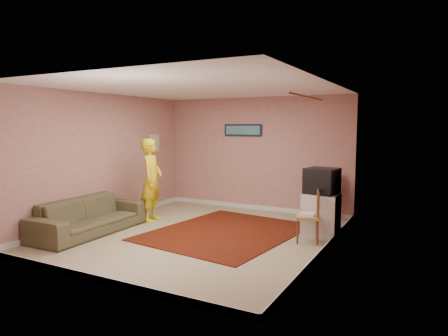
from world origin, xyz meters
The scene contains 26 objects.
ground centered at (0.00, 0.00, 0.00)m, with size 5.00×5.00×0.00m, color tan.
wall_back centered at (0.00, 2.50, 1.30)m, with size 4.50×0.02×2.60m, color tan.
wall_front centered at (0.00, -2.50, 1.30)m, with size 4.50×0.02×2.60m, color tan.
wall_left centered at (-2.25, 0.00, 1.30)m, with size 0.02×5.00×2.60m, color tan.
wall_right centered at (2.25, 0.00, 1.30)m, with size 0.02×5.00×2.60m, color tan.
ceiling centered at (0.00, 0.00, 2.60)m, with size 4.50×5.00×0.02m, color white.
baseboard_back centered at (0.00, 2.49, 0.05)m, with size 4.50×0.02×0.10m, color silver.
baseboard_front centered at (0.00, -2.49, 0.05)m, with size 4.50×0.02×0.10m, color silver.
baseboard_left centered at (-2.24, 0.00, 0.05)m, with size 0.02×5.00×0.10m, color silver.
baseboard_right centered at (2.24, 0.00, 0.05)m, with size 0.02×5.00×0.10m, color silver.
window centered at (2.24, -0.90, 1.45)m, with size 0.01×1.10×1.50m, color black.
curtain_sheer centered at (2.23, -1.05, 1.25)m, with size 0.01×0.75×2.10m, color white.
curtain_floral centered at (2.21, -0.35, 1.25)m, with size 0.01×0.35×2.10m, color beige.
curtain_rod centered at (2.20, -0.90, 2.32)m, with size 0.02×0.02×1.40m, color brown.
picture_back centered at (-0.30, 2.47, 1.85)m, with size 0.95×0.04×0.28m.
picture_left centered at (-2.22, 1.60, 1.55)m, with size 0.04×0.38×0.42m.
area_rug centered at (0.35, 0.37, 0.01)m, with size 2.34×2.92×0.02m, color black.
tv_cabinet centered at (1.95, 0.96, 0.38)m, with size 0.59×0.54×0.76m, color silver.
crt_tv centered at (1.94, 0.96, 0.99)m, with size 0.60×0.56×0.46m.
chair_a centered at (1.80, 2.18, 0.60)m, with size 0.47×0.45×0.53m.
dvd_player centered at (1.80, 2.18, 0.53)m, with size 0.38×0.27×0.07m, color #B2B1B6.
blue_throw centered at (1.80, 2.20, 0.79)m, with size 0.37×0.05×0.39m, color #8298D5.
chair_b centered at (1.85, 0.48, 0.54)m, with size 0.48×0.49×0.48m.
game_console centered at (1.85, 0.48, 0.47)m, with size 0.22×0.16×0.05m, color white.
sofa centered at (-1.80, -0.85, 0.32)m, with size 2.19×0.86×0.64m, color #4F4D30.
person centered at (-1.40, 0.45, 0.85)m, with size 0.62×0.41×1.70m, color yellow.
Camera 1 is at (3.68, -5.98, 1.95)m, focal length 32.00 mm.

